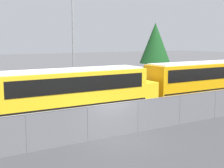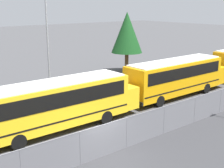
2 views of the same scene
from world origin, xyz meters
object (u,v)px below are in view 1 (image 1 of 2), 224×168
(school_bus_3, at_px, (202,78))
(tree_1, at_px, (155,43))
(light_pole, at_px, (73,44))
(school_bus_2, at_px, (77,89))

(school_bus_3, relative_size, tree_1, 1.60)
(light_pole, height_order, tree_1, light_pole)
(school_bus_3, bearing_deg, tree_1, 72.83)
(school_bus_3, bearing_deg, light_pole, 143.05)
(school_bus_2, distance_m, light_pole, 8.00)
(school_bus_3, distance_m, tree_1, 11.11)
(tree_1, bearing_deg, school_bus_3, -107.17)
(school_bus_3, relative_size, light_pole, 1.29)
(school_bus_2, xyz_separation_m, light_pole, (2.88, 6.88, 2.89))
(school_bus_3, height_order, light_pole, light_pole)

